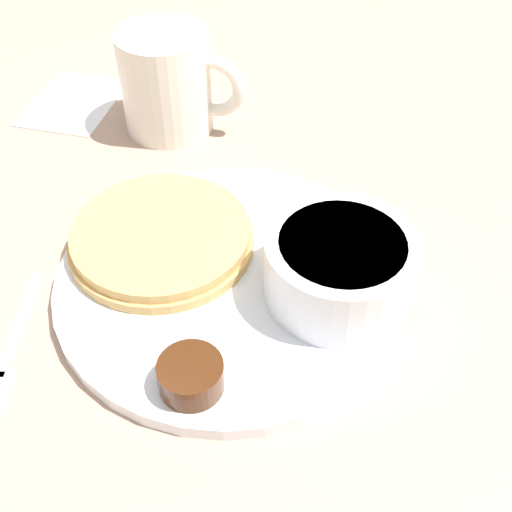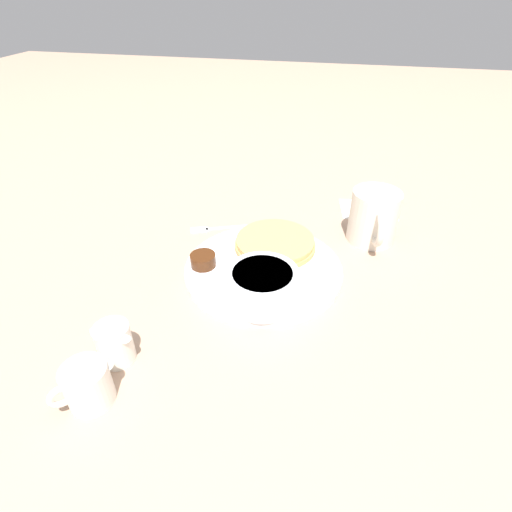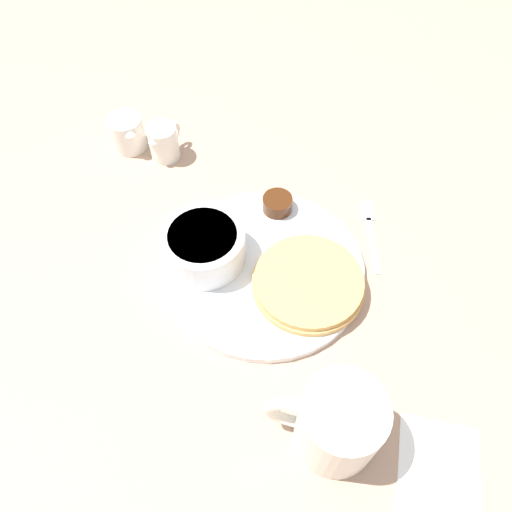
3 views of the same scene
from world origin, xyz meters
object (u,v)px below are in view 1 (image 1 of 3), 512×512
(bowl, at_px, (340,266))
(fork, at_px, (6,356))
(coffee_mug, at_px, (169,82))
(plate, at_px, (230,280))

(bowl, xyz_separation_m, fork, (-0.14, 0.20, -0.04))
(bowl, relative_size, fork, 0.89)
(coffee_mug, relative_size, fork, 1.00)
(fork, bearing_deg, plate, -43.31)
(bowl, distance_m, fork, 0.25)
(bowl, bearing_deg, plate, 100.28)
(plate, distance_m, fork, 0.17)
(fork, bearing_deg, bowl, -54.96)
(plate, bearing_deg, fork, 136.69)
(coffee_mug, height_order, fork, coffee_mug)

